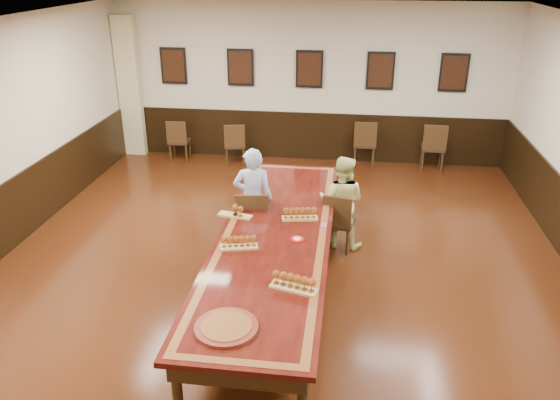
# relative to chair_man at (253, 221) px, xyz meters

# --- Properties ---
(floor) EXTENTS (8.00, 10.00, 0.02)m
(floor) POSITION_rel_chair_man_xyz_m (0.44, -0.88, -0.49)
(floor) COLOR black
(floor) RESTS_ON ground
(ceiling) EXTENTS (8.00, 10.00, 0.02)m
(ceiling) POSITION_rel_chair_man_xyz_m (0.44, -0.88, 2.73)
(ceiling) COLOR white
(ceiling) RESTS_ON floor
(wall_back) EXTENTS (8.00, 0.02, 3.20)m
(wall_back) POSITION_rel_chair_man_xyz_m (0.44, 4.13, 1.12)
(wall_back) COLOR beige
(wall_back) RESTS_ON floor
(chair_man) EXTENTS (0.51, 0.54, 0.96)m
(chair_man) POSITION_rel_chair_man_xyz_m (0.00, 0.00, 0.00)
(chair_man) COLOR black
(chair_man) RESTS_ON floor
(chair_woman) EXTENTS (0.50, 0.53, 0.89)m
(chair_woman) POSITION_rel_chair_man_xyz_m (1.22, 0.25, -0.04)
(chair_woman) COLOR black
(chair_woman) RESTS_ON floor
(spare_chair_a) EXTENTS (0.44, 0.48, 0.88)m
(spare_chair_a) POSITION_rel_chair_man_xyz_m (-2.23, 3.67, -0.04)
(spare_chair_a) COLOR black
(spare_chair_a) RESTS_ON floor
(spare_chair_b) EXTENTS (0.49, 0.52, 0.89)m
(spare_chair_b) POSITION_rel_chair_man_xyz_m (-1.02, 3.57, -0.04)
(spare_chair_b) COLOR black
(spare_chair_b) RESTS_ON floor
(spare_chair_c) EXTENTS (0.45, 0.49, 0.96)m
(spare_chair_c) POSITION_rel_chair_man_xyz_m (1.62, 3.88, -0.00)
(spare_chair_c) COLOR black
(spare_chair_c) RESTS_ON floor
(spare_chair_d) EXTENTS (0.48, 0.52, 0.98)m
(spare_chair_d) POSITION_rel_chair_man_xyz_m (2.97, 3.79, 0.01)
(spare_chair_d) COLOR black
(spare_chair_d) RESTS_ON floor
(person_man) EXTENTS (0.60, 0.43, 1.54)m
(person_man) POSITION_rel_chair_man_xyz_m (-0.01, 0.10, 0.29)
(person_man) COLOR #4D80C2
(person_man) RESTS_ON floor
(person_woman) EXTENTS (0.78, 0.66, 1.39)m
(person_woman) POSITION_rel_chair_man_xyz_m (1.24, 0.34, 0.21)
(person_woman) COLOR #D2D988
(person_woman) RESTS_ON floor
(pink_phone) EXTENTS (0.08, 0.15, 0.01)m
(pink_phone) POSITION_rel_chair_man_xyz_m (1.04, -0.56, 0.27)
(pink_phone) COLOR #CA4388
(pink_phone) RESTS_ON conference_table
(curtain) EXTENTS (0.45, 0.18, 2.90)m
(curtain) POSITION_rel_chair_man_xyz_m (-3.31, 3.94, 0.97)
(curtain) COLOR #BFB883
(curtain) RESTS_ON floor
(wainscoting) EXTENTS (8.00, 10.00, 1.00)m
(wainscoting) POSITION_rel_chair_man_xyz_m (0.44, -0.88, 0.02)
(wainscoting) COLOR black
(wainscoting) RESTS_ON floor
(conference_table) EXTENTS (1.40, 5.00, 0.76)m
(conference_table) POSITION_rel_chair_man_xyz_m (0.44, -0.88, 0.13)
(conference_table) COLOR black
(conference_table) RESTS_ON floor
(posters) EXTENTS (6.14, 0.04, 0.74)m
(posters) POSITION_rel_chair_man_xyz_m (0.44, 4.06, 1.42)
(posters) COLOR black
(posters) RESTS_ON wall_back
(flight_a) EXTENTS (0.48, 0.23, 0.17)m
(flight_a) POSITION_rel_chair_man_xyz_m (-0.15, -0.45, 0.35)
(flight_a) COLOR #AA8847
(flight_a) RESTS_ON conference_table
(flight_b) EXTENTS (0.49, 0.23, 0.18)m
(flight_b) POSITION_rel_chair_man_xyz_m (0.71, -0.42, 0.35)
(flight_b) COLOR #AA8847
(flight_b) RESTS_ON conference_table
(flight_c) EXTENTS (0.47, 0.24, 0.17)m
(flight_c) POSITION_rel_chair_man_xyz_m (0.07, -1.30, 0.35)
(flight_c) COLOR #AA8847
(flight_c) RESTS_ON conference_table
(flight_d) EXTENTS (0.53, 0.28, 0.19)m
(flight_d) POSITION_rel_chair_man_xyz_m (0.81, -2.10, 0.36)
(flight_d) COLOR #AA8847
(flight_d) RESTS_ON conference_table
(red_plate_grp) EXTENTS (0.18, 0.18, 0.02)m
(red_plate_grp) POSITION_rel_chair_man_xyz_m (0.73, -1.00, 0.28)
(red_plate_grp) COLOR #B70C10
(red_plate_grp) RESTS_ON conference_table
(carved_platter) EXTENTS (0.69, 0.69, 0.05)m
(carved_platter) POSITION_rel_chair_man_xyz_m (0.26, -2.85, 0.29)
(carved_platter) COLOR #551911
(carved_platter) RESTS_ON conference_table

